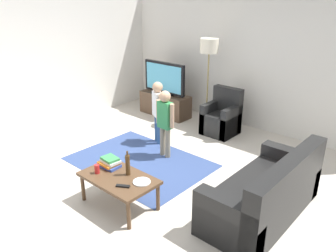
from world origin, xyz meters
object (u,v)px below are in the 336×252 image
object	(u,v)px
tv_stand	(165,105)
plate	(142,182)
coffee_table	(119,180)
child_near_tv	(158,107)
tv	(164,79)
couch	(268,196)
tv_remote	(123,186)
armchair	(222,119)
floor_lamp	(209,51)
book_stack	(110,162)
bottle	(128,165)
child_center	(165,118)
soda_can	(97,169)

from	to	relation	value
tv_stand	plate	distance (m)	3.66
coffee_table	child_near_tv	bearing A→B (deg)	118.95
tv	couch	size ratio (longest dim) A/B	0.61
child_near_tv	tv_remote	xyz separation A→B (m)	(1.21, -1.90, -0.26)
armchair	coffee_table	bearing A→B (deg)	-83.15
tv	floor_lamp	xyz separation A→B (m)	(1.03, 0.17, 0.70)
floor_lamp	child_near_tv	xyz separation A→B (m)	(-0.12, -1.36, -0.85)
tv_stand	book_stack	world-z (taller)	book_stack
bottle	tv	bearing A→B (deg)	124.42
plate	armchair	bearing A→B (deg)	103.31
child_near_tv	bottle	bearing A→B (deg)	-58.07
armchair	coffee_table	size ratio (longest dim) A/B	0.90
couch	child_near_tv	xyz separation A→B (m)	(-2.53, 0.72, 0.40)
armchair	child_center	distance (m)	1.56
tv_remote	plate	size ratio (longest dim) A/B	0.77
tv	soda_can	world-z (taller)	tv
book_stack	bottle	world-z (taller)	bottle
tv_stand	bottle	size ratio (longest dim) A/B	3.58
couch	child_center	bearing A→B (deg)	169.29
book_stack	tv_remote	size ratio (longest dim) A/B	1.74
tv_stand	soda_can	xyz separation A→B (m)	(1.63, -3.11, 0.24)
tv_stand	bottle	world-z (taller)	bottle
soda_can	book_stack	bearing A→B (deg)	94.77
tv	couch	bearing A→B (deg)	-28.97
book_stack	soda_can	size ratio (longest dim) A/B	2.47
floor_lamp	child_near_tv	bearing A→B (deg)	-94.84
tv	bottle	size ratio (longest dim) A/B	3.28
child_near_tv	soda_can	xyz separation A→B (m)	(0.71, -1.90, -0.21)
child_center	soda_can	world-z (taller)	child_center
coffee_table	tv_remote	distance (m)	0.26
floor_lamp	tv_remote	bearing A→B (deg)	-71.52
soda_can	plate	bearing A→B (deg)	20.13
tv	floor_lamp	bearing A→B (deg)	9.49
floor_lamp	couch	bearing A→B (deg)	-40.75
soda_can	plate	distance (m)	0.64
book_stack	soda_can	distance (m)	0.22
tv_remote	book_stack	bearing A→B (deg)	125.30
tv_stand	couch	world-z (taller)	couch
armchair	soda_can	size ratio (longest dim) A/B	7.50
tv_stand	child_near_tv	bearing A→B (deg)	-52.81
tv	plate	xyz separation A→B (m)	(2.23, -2.87, -0.42)
child_center	bottle	distance (m)	1.45
tv	armchair	world-z (taller)	tv
couch	bottle	distance (m)	1.79
tv	plate	bearing A→B (deg)	-52.24
coffee_table	tv_stand	bearing A→B (deg)	122.47
tv	book_stack	size ratio (longest dim) A/B	3.71
armchair	tv_remote	xyz separation A→B (m)	(0.57, -3.07, 0.13)
couch	bottle	bearing A→B (deg)	-147.79
floor_lamp	child_center	world-z (taller)	floor_lamp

